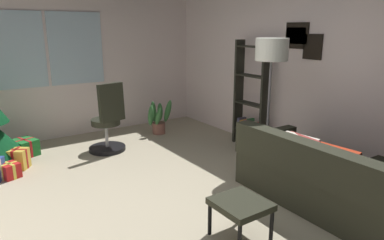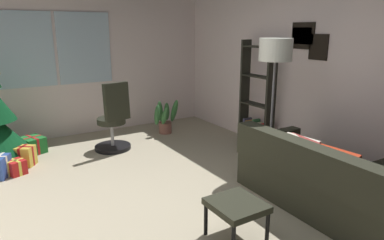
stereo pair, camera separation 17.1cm
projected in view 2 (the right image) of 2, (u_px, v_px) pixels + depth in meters
name	position (u px, v px, depth m)	size (l,w,h in m)	color
ground_plane	(165.00, 212.00, 3.71)	(4.75, 6.39, 0.10)	tan
wall_back_with_windows	(76.00, 56.00, 6.00)	(4.75, 0.12, 2.77)	silver
wall_right_with_frames	(326.00, 65.00, 4.57)	(0.12, 6.39, 2.77)	silver
couch	(345.00, 184.00, 3.64)	(1.69, 1.96, 0.78)	#292A1E
footstool	(236.00, 207.00, 3.07)	(0.44, 0.47, 0.37)	#292A1E
gift_box_red	(16.00, 167.00, 4.53)	(0.26, 0.27, 0.20)	red
gift_box_green	(33.00, 145.00, 5.32)	(0.39, 0.42, 0.25)	#1E722D
gift_box_gold	(24.00, 156.00, 4.82)	(0.35, 0.33, 0.28)	gold
office_chair	(114.00, 124.00, 5.36)	(0.56, 0.56, 1.08)	black
bookshelf	(257.00, 101.00, 5.43)	(0.18, 0.64, 1.69)	black
floor_lamp	(275.00, 57.00, 4.33)	(0.41, 0.41, 1.74)	slate
potted_plant	(165.00, 118.00, 6.27)	(0.54, 0.51, 0.63)	brown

